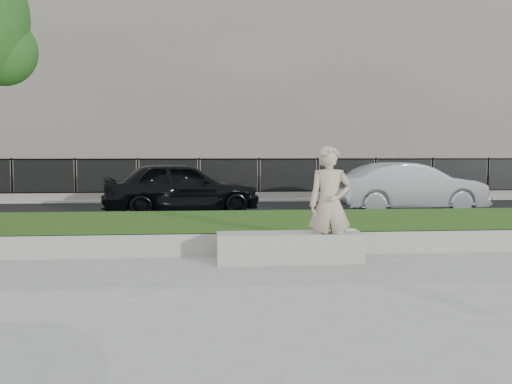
{
  "coord_description": "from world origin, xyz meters",
  "views": [
    {
      "loc": [
        -0.4,
        -8.86,
        1.82
      ],
      "look_at": [
        0.51,
        1.2,
        1.11
      ],
      "focal_mm": 40.0,
      "sensor_mm": 36.0,
      "label": 1
    }
  ],
  "objects": [
    {
      "name": "man",
      "position": [
        1.64,
        0.25,
        0.96
      ],
      "size": [
        0.73,
        0.51,
        1.92
      ],
      "primitive_type": "imported",
      "rotation": [
        0.0,
        0.0,
        -0.08
      ],
      "color": "#BCA991",
      "rests_on": "ground"
    },
    {
      "name": "street",
      "position": [
        0.0,
        8.5,
        0.02
      ],
      "size": [
        34.0,
        7.0,
        0.04
      ],
      "primitive_type": "cube",
      "color": "black",
      "rests_on": "ground"
    },
    {
      "name": "building_facade",
      "position": [
        0.0,
        20.0,
        5.0
      ],
      "size": [
        34.0,
        10.0,
        10.0
      ],
      "primitive_type": "cube",
      "color": "slate",
      "rests_on": "ground"
    },
    {
      "name": "car_silver",
      "position": [
        5.65,
        7.51,
        0.78
      ],
      "size": [
        4.59,
        1.97,
        1.47
      ],
      "primitive_type": "imported",
      "rotation": [
        0.0,
        0.0,
        1.66
      ],
      "color": "gray",
      "rests_on": "street"
    },
    {
      "name": "grass_bank",
      "position": [
        0.0,
        3.0,
        0.2
      ],
      "size": [
        34.0,
        4.0,
        0.4
      ],
      "primitive_type": "cube",
      "color": "#13330C",
      "rests_on": "ground"
    },
    {
      "name": "stone_bench",
      "position": [
        1.0,
        0.4,
        0.25
      ],
      "size": [
        2.4,
        0.6,
        0.49
      ],
      "primitive_type": "cube",
      "color": "gray",
      "rests_on": "ground"
    },
    {
      "name": "far_pavement",
      "position": [
        0.0,
        13.0,
        0.06
      ],
      "size": [
        34.0,
        3.0,
        0.12
      ],
      "primitive_type": "cube",
      "color": "gray",
      "rests_on": "ground"
    },
    {
      "name": "iron_fence",
      "position": [
        0.0,
        12.0,
        0.54
      ],
      "size": [
        32.0,
        0.3,
        1.5
      ],
      "color": "slate",
      "rests_on": "far_pavement"
    },
    {
      "name": "car_dark",
      "position": [
        -1.07,
        7.72,
        0.81
      ],
      "size": [
        4.73,
        2.54,
        1.53
      ],
      "primitive_type": "imported",
      "rotation": [
        0.0,
        0.0,
        1.74
      ],
      "color": "black",
      "rests_on": "street"
    },
    {
      "name": "book",
      "position": [
        2.04,
        0.6,
        0.5
      ],
      "size": [
        0.25,
        0.22,
        0.02
      ],
      "primitive_type": "cube",
      "rotation": [
        0.0,
        0.0,
        0.35
      ],
      "color": "beige",
      "rests_on": "stone_bench"
    },
    {
      "name": "ground",
      "position": [
        0.0,
        0.0,
        0.0
      ],
      "size": [
        90.0,
        90.0,
        0.0
      ],
      "primitive_type": "plane",
      "color": "gray",
      "rests_on": "ground"
    },
    {
      "name": "grass_kerb",
      "position": [
        0.0,
        1.04,
        0.2
      ],
      "size": [
        34.0,
        0.08,
        0.4
      ],
      "primitive_type": "cube",
      "color": "gray",
      "rests_on": "ground"
    }
  ]
}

